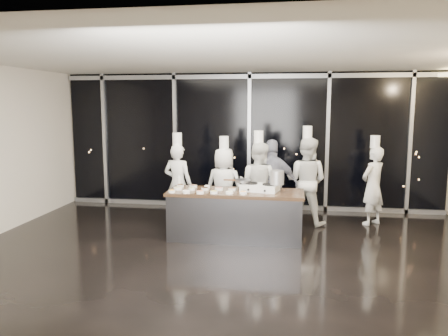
{
  "coord_description": "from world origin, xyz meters",
  "views": [
    {
      "loc": [
        1.0,
        -6.83,
        2.46
      ],
      "look_at": [
        -0.26,
        1.2,
        1.27
      ],
      "focal_mm": 35.0,
      "sensor_mm": 36.0,
      "label": 1
    }
  ],
  "objects_px": {
    "chef_left": "(224,186)",
    "guest": "(272,183)",
    "stove": "(260,187)",
    "chef_right": "(306,181)",
    "chef_far_left": "(178,183)",
    "chef_side": "(373,185)",
    "chef_center": "(258,184)",
    "stock_pot": "(277,177)",
    "frying_pan": "(243,181)",
    "demo_counter": "(235,215)"
  },
  "relations": [
    {
      "from": "chef_far_left",
      "to": "chef_side",
      "type": "distance_m",
      "value": 4.01
    },
    {
      "from": "frying_pan",
      "to": "chef_right",
      "type": "distance_m",
      "value": 1.63
    },
    {
      "from": "chef_right",
      "to": "frying_pan",
      "type": "bearing_deg",
      "value": 61.9
    },
    {
      "from": "chef_center",
      "to": "chef_side",
      "type": "height_order",
      "value": "chef_center"
    },
    {
      "from": "chef_left",
      "to": "frying_pan",
      "type": "bearing_deg",
      "value": 132.09
    },
    {
      "from": "chef_far_left",
      "to": "chef_right",
      "type": "height_order",
      "value": "chef_right"
    },
    {
      "from": "chef_right",
      "to": "demo_counter",
      "type": "bearing_deg",
      "value": 63.25
    },
    {
      "from": "frying_pan",
      "to": "chef_left",
      "type": "distance_m",
      "value": 0.91
    },
    {
      "from": "stock_pot",
      "to": "chef_right",
      "type": "xyz_separation_m",
      "value": [
        0.56,
        1.23,
        -0.26
      ]
    },
    {
      "from": "stove",
      "to": "frying_pan",
      "type": "bearing_deg",
      "value": 179.58
    },
    {
      "from": "stock_pot",
      "to": "chef_side",
      "type": "bearing_deg",
      "value": 36.11
    },
    {
      "from": "stove",
      "to": "chef_right",
      "type": "distance_m",
      "value": 1.46
    },
    {
      "from": "demo_counter",
      "to": "frying_pan",
      "type": "relative_size",
      "value": 4.61
    },
    {
      "from": "stove",
      "to": "frying_pan",
      "type": "distance_m",
      "value": 0.35
    },
    {
      "from": "chef_center",
      "to": "chef_right",
      "type": "relative_size",
      "value": 0.96
    },
    {
      "from": "demo_counter",
      "to": "chef_center",
      "type": "bearing_deg",
      "value": 69.42
    },
    {
      "from": "stock_pot",
      "to": "chef_far_left",
      "type": "distance_m",
      "value": 2.24
    },
    {
      "from": "demo_counter",
      "to": "stock_pot",
      "type": "height_order",
      "value": "stock_pot"
    },
    {
      "from": "chef_far_left",
      "to": "chef_side",
      "type": "relative_size",
      "value": 1.03
    },
    {
      "from": "stove",
      "to": "chef_right",
      "type": "bearing_deg",
      "value": 66.3
    },
    {
      "from": "frying_pan",
      "to": "stock_pot",
      "type": "height_order",
      "value": "stock_pot"
    },
    {
      "from": "chef_far_left",
      "to": "frying_pan",
      "type": "bearing_deg",
      "value": 164.55
    },
    {
      "from": "chef_side",
      "to": "stove",
      "type": "bearing_deg",
      "value": -11.99
    },
    {
      "from": "stock_pot",
      "to": "chef_left",
      "type": "height_order",
      "value": "chef_left"
    },
    {
      "from": "stock_pot",
      "to": "chef_right",
      "type": "height_order",
      "value": "chef_right"
    },
    {
      "from": "frying_pan",
      "to": "chef_side",
      "type": "height_order",
      "value": "chef_side"
    },
    {
      "from": "chef_side",
      "to": "demo_counter",
      "type": "bearing_deg",
      "value": -14.86
    },
    {
      "from": "frying_pan",
      "to": "guest",
      "type": "bearing_deg",
      "value": 71.2
    },
    {
      "from": "chef_left",
      "to": "guest",
      "type": "distance_m",
      "value": 0.98
    },
    {
      "from": "demo_counter",
      "to": "chef_center",
      "type": "relative_size",
      "value": 1.26
    },
    {
      "from": "frying_pan",
      "to": "chef_right",
      "type": "relative_size",
      "value": 0.26
    },
    {
      "from": "stove",
      "to": "chef_far_left",
      "type": "xyz_separation_m",
      "value": [
        -1.75,
        0.79,
        -0.11
      ]
    },
    {
      "from": "chef_side",
      "to": "chef_right",
      "type": "bearing_deg",
      "value": -36.35
    },
    {
      "from": "chef_far_left",
      "to": "chef_center",
      "type": "xyz_separation_m",
      "value": [
        1.65,
        0.03,
        0.02
      ]
    },
    {
      "from": "stock_pot",
      "to": "chef_center",
      "type": "distance_m",
      "value": 1.01
    },
    {
      "from": "stock_pot",
      "to": "stove",
      "type": "bearing_deg",
      "value": 169.84
    },
    {
      "from": "chef_side",
      "to": "stock_pot",
      "type": "bearing_deg",
      "value": -7.0
    },
    {
      "from": "stove",
      "to": "chef_center",
      "type": "relative_size",
      "value": 0.38
    },
    {
      "from": "chef_far_left",
      "to": "guest",
      "type": "distance_m",
      "value": 1.93
    },
    {
      "from": "frying_pan",
      "to": "chef_far_left",
      "type": "height_order",
      "value": "chef_far_left"
    },
    {
      "from": "demo_counter",
      "to": "frying_pan",
      "type": "distance_m",
      "value": 0.64
    },
    {
      "from": "demo_counter",
      "to": "chef_side",
      "type": "bearing_deg",
      "value": 28.25
    },
    {
      "from": "guest",
      "to": "demo_counter",
      "type": "bearing_deg",
      "value": 66.35
    },
    {
      "from": "stove",
      "to": "guest",
      "type": "bearing_deg",
      "value": 91.28
    },
    {
      "from": "guest",
      "to": "chef_right",
      "type": "height_order",
      "value": "chef_right"
    },
    {
      "from": "frying_pan",
      "to": "chef_left",
      "type": "height_order",
      "value": "chef_left"
    },
    {
      "from": "guest",
      "to": "chef_side",
      "type": "distance_m",
      "value": 2.09
    },
    {
      "from": "demo_counter",
      "to": "chef_side",
      "type": "height_order",
      "value": "chef_side"
    },
    {
      "from": "chef_far_left",
      "to": "stove",
      "type": "bearing_deg",
      "value": 166.88
    },
    {
      "from": "stock_pot",
      "to": "chef_side",
      "type": "height_order",
      "value": "chef_side"
    }
  ]
}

